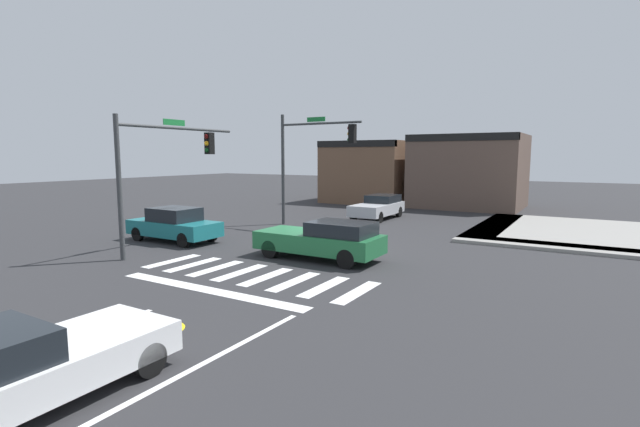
# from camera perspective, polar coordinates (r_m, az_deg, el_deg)

# --- Properties ---
(ground_plane) EXTENTS (120.00, 120.00, 0.00)m
(ground_plane) POSITION_cam_1_polar(r_m,az_deg,el_deg) (18.73, 0.44, -4.58)
(ground_plane) COLOR #2B2B2D
(crosswalk_near) EXTENTS (7.95, 2.43, 0.01)m
(crosswalk_near) POSITION_cam_1_polar(r_m,az_deg,el_deg) (15.13, -8.32, -7.50)
(crosswalk_near) COLOR silver
(crosswalk_near) RESTS_ON ground_plane
(bike_detector_marking) EXTENTS (1.03, 1.03, 0.01)m
(bike_detector_marking) POSITION_cam_1_polar(r_m,az_deg,el_deg) (11.09, -19.11, -13.36)
(bike_detector_marking) COLOR yellow
(bike_detector_marking) RESTS_ON ground_plane
(curb_corner_northeast) EXTENTS (10.00, 10.60, 0.15)m
(curb_corner_northeast) POSITION_cam_1_polar(r_m,az_deg,el_deg) (25.51, 28.78, -2.15)
(curb_corner_northeast) COLOR gray
(curb_corner_northeast) RESTS_ON ground_plane
(storefront_row) EXTENTS (14.98, 6.52, 5.31)m
(storefront_row) POSITION_cam_1_polar(r_m,az_deg,el_deg) (36.72, 12.82, 5.12)
(storefront_row) COLOR brown
(storefront_row) RESTS_ON ground_plane
(traffic_signal_northwest) EXTENTS (4.87, 0.32, 6.04)m
(traffic_signal_northwest) POSITION_cam_1_polar(r_m,az_deg,el_deg) (24.61, -1.16, 7.85)
(traffic_signal_northwest) COLOR #383A3D
(traffic_signal_northwest) RESTS_ON ground_plane
(traffic_signal_southwest) EXTENTS (0.32, 5.99, 5.30)m
(traffic_signal_southwest) POSITION_cam_1_polar(r_m,az_deg,el_deg) (19.44, -18.52, 6.62)
(traffic_signal_southwest) COLOR #383A3D
(traffic_signal_southwest) RESTS_ON ground_plane
(car_silver) EXTENTS (1.86, 4.44, 1.40)m
(car_silver) POSITION_cam_1_polar(r_m,az_deg,el_deg) (28.24, 7.24, 0.84)
(car_silver) COLOR #B7BABF
(car_silver) RESTS_ON ground_plane
(car_green) EXTENTS (4.75, 1.88, 1.46)m
(car_green) POSITION_cam_1_polar(r_m,az_deg,el_deg) (16.98, 0.42, -3.23)
(car_green) COLOR #1E6638
(car_green) RESTS_ON ground_plane
(car_white) EXTENTS (1.80, 4.14, 1.33)m
(car_white) POSITION_cam_1_polar(r_m,az_deg,el_deg) (8.59, -32.84, -15.53)
(car_white) COLOR white
(car_white) RESTS_ON ground_plane
(car_teal) EXTENTS (4.32, 1.81, 1.52)m
(car_teal) POSITION_cam_1_polar(r_m,az_deg,el_deg) (21.57, -17.63, -1.32)
(car_teal) COLOR #196B70
(car_teal) RESTS_ON ground_plane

